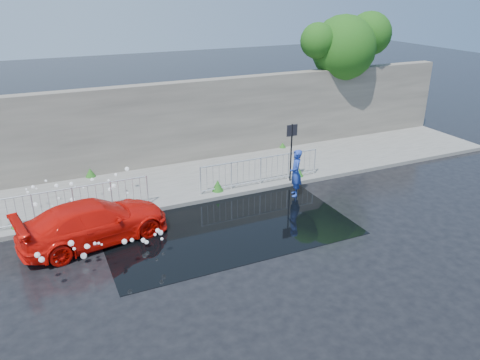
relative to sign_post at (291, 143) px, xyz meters
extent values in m
plane|color=black|center=(-4.20, -3.10, -1.72)|extent=(90.00, 90.00, 0.00)
cube|color=#5F5F5B|center=(-4.20, 1.90, -1.65)|extent=(30.00, 4.00, 0.15)
cube|color=#5F5F5B|center=(-4.20, -0.10, -1.64)|extent=(30.00, 0.25, 0.16)
cube|color=#565048|center=(-4.20, 4.10, 0.18)|extent=(30.00, 0.60, 3.50)
cube|color=black|center=(-3.70, -2.10, -1.72)|extent=(8.00, 5.00, 0.01)
cylinder|color=black|center=(0.00, 0.00, -0.47)|extent=(0.06, 0.06, 2.50)
cube|color=black|center=(0.00, 0.00, 0.53)|extent=(0.45, 0.04, 0.45)
cylinder|color=#332114|center=(5.80, 5.10, 0.78)|extent=(0.36, 0.36, 5.00)
sphere|color=#214911|center=(5.30, 4.30, 2.88)|extent=(3.14, 3.14, 3.14)
sphere|color=#214911|center=(6.80, 4.30, 3.48)|extent=(2.15, 2.15, 2.15)
sphere|color=#214911|center=(3.80, 4.30, 3.28)|extent=(1.68, 1.68, 1.68)
cylinder|color=silver|center=(-5.70, 0.25, -1.02)|extent=(0.05, 0.05, 1.10)
cylinder|color=silver|center=(-8.20, 0.25, -0.50)|extent=(5.00, 0.04, 0.04)
cylinder|color=silver|center=(-8.20, 0.25, -1.45)|extent=(5.00, 0.04, 0.04)
cylinder|color=silver|center=(-3.70, 0.25, -1.02)|extent=(0.05, 0.05, 1.10)
cylinder|color=silver|center=(1.30, 0.25, -1.02)|extent=(0.05, 0.05, 1.10)
cylinder|color=silver|center=(-1.20, 0.25, -0.50)|extent=(5.00, 0.04, 0.04)
cylinder|color=silver|center=(-1.20, 0.25, -1.45)|extent=(5.00, 0.04, 0.04)
cone|color=#144B17|center=(-10.00, 0.30, -1.39)|extent=(0.40, 0.40, 0.37)
cone|color=#144B17|center=(-6.20, 0.30, -1.42)|extent=(0.36, 0.36, 0.30)
cone|color=#144B17|center=(-3.00, 0.30, -1.35)|extent=(0.44, 0.44, 0.44)
cone|color=#144B17|center=(0.60, 0.30, -1.41)|extent=(0.38, 0.38, 0.34)
cone|color=#144B17|center=(-7.20, 3.80, -1.40)|extent=(0.42, 0.42, 0.36)
cone|color=#144B17|center=(1.80, 3.80, -1.45)|extent=(0.34, 0.34, 0.24)
sphere|color=white|center=(-9.26, 1.41, -0.78)|extent=(0.06, 0.06, 0.06)
sphere|color=white|center=(-6.92, 0.68, -0.95)|extent=(0.15, 0.15, 0.15)
sphere|color=white|center=(-6.37, 0.44, -1.10)|extent=(0.07, 0.07, 0.07)
sphere|color=white|center=(-9.58, 1.37, -0.74)|extent=(0.07, 0.07, 0.07)
sphere|color=white|center=(-6.04, -0.07, -1.37)|extent=(0.11, 0.11, 0.11)
sphere|color=white|center=(-8.92, 1.69, -0.66)|extent=(0.09, 0.09, 0.09)
sphere|color=white|center=(-7.78, 0.92, -0.82)|extent=(0.07, 0.07, 0.07)
sphere|color=white|center=(-9.55, 1.33, -0.84)|extent=(0.09, 0.09, 0.09)
sphere|color=white|center=(-7.29, -0.10, -1.29)|extent=(0.10, 0.10, 0.10)
sphere|color=white|center=(-8.02, 1.29, -0.89)|extent=(0.06, 0.06, 0.06)
sphere|color=white|center=(-9.36, 1.49, -0.74)|extent=(0.12, 0.12, 0.12)
sphere|color=white|center=(-8.35, -0.28, -1.28)|extent=(0.17, 0.17, 0.17)
sphere|color=white|center=(-6.78, 0.67, -0.83)|extent=(0.15, 0.15, 0.15)
sphere|color=white|center=(-8.37, 0.01, -1.21)|extent=(0.15, 0.15, 0.15)
sphere|color=white|center=(-7.75, -0.17, -1.31)|extent=(0.17, 0.17, 0.17)
sphere|color=white|center=(-6.17, -0.29, -1.28)|extent=(0.11, 0.11, 0.11)
sphere|color=white|center=(-6.62, 0.07, -1.40)|extent=(0.14, 0.14, 0.14)
sphere|color=white|center=(-8.32, -0.48, -1.46)|extent=(0.16, 0.16, 0.16)
sphere|color=white|center=(-8.39, -0.40, -1.38)|extent=(0.13, 0.13, 0.13)
sphere|color=white|center=(-8.92, -0.21, -1.36)|extent=(0.16, 0.16, 0.16)
sphere|color=white|center=(-6.88, 1.07, -0.76)|extent=(0.08, 0.08, 0.08)
sphere|color=white|center=(-8.13, 1.19, -0.72)|extent=(0.13, 0.13, 0.13)
sphere|color=white|center=(-6.16, -0.13, -1.30)|extent=(0.07, 0.07, 0.07)
sphere|color=white|center=(-8.63, 0.64, -0.95)|extent=(0.07, 0.07, 0.07)
sphere|color=white|center=(-7.83, -0.24, -1.51)|extent=(0.15, 0.15, 0.15)
sphere|color=white|center=(-6.55, 1.45, -0.74)|extent=(0.11, 0.11, 0.11)
sphere|color=white|center=(-6.08, 1.72, -0.68)|extent=(0.17, 0.17, 0.17)
sphere|color=white|center=(-7.41, 0.11, -1.12)|extent=(0.14, 0.14, 0.14)
sphere|color=white|center=(-8.62, 1.30, -0.75)|extent=(0.14, 0.14, 0.14)
sphere|color=white|center=(-8.55, 0.11, -1.13)|extent=(0.10, 0.10, 0.10)
sphere|color=white|center=(-8.90, 0.03, -1.19)|extent=(0.11, 0.11, 0.11)
sphere|color=white|center=(-8.20, 0.62, -1.08)|extent=(0.16, 0.16, 0.16)
sphere|color=white|center=(-9.37, 0.60, -1.01)|extent=(0.15, 0.15, 0.15)
sphere|color=white|center=(-8.87, 0.34, -1.05)|extent=(0.06, 0.06, 0.06)
sphere|color=white|center=(-8.45, -0.21, -1.46)|extent=(0.16, 0.16, 0.16)
sphere|color=white|center=(-7.39, 1.55, -0.82)|extent=(0.12, 0.12, 0.12)
sphere|color=white|center=(-7.24, -3.31, -0.87)|extent=(0.15, 0.15, 0.15)
sphere|color=white|center=(-9.08, -2.49, -1.27)|extent=(0.06, 0.06, 0.06)
sphere|color=white|center=(-8.14, -2.60, -1.19)|extent=(0.10, 0.10, 0.10)
sphere|color=white|center=(-8.59, -2.81, -0.86)|extent=(0.17, 0.17, 0.17)
sphere|color=white|center=(-7.80, -2.90, -1.05)|extent=(0.06, 0.06, 0.06)
sphere|color=white|center=(-9.46, -3.21, -0.79)|extent=(0.15, 0.15, 0.15)
sphere|color=white|center=(-6.25, -3.16, -0.83)|extent=(0.13, 0.13, 0.13)
sphere|color=white|center=(-6.55, -2.47, -1.44)|extent=(0.14, 0.14, 0.14)
sphere|color=white|center=(-8.20, -2.80, -1.07)|extent=(0.15, 0.15, 0.15)
sphere|color=white|center=(-8.56, -3.43, -0.71)|extent=(0.08, 0.08, 0.08)
sphere|color=white|center=(-6.20, -2.57, -1.27)|extent=(0.09, 0.09, 0.09)
sphere|color=white|center=(-6.46, -2.48, -1.52)|extent=(0.13, 0.13, 0.13)
sphere|color=white|center=(-7.98, -2.91, -0.97)|extent=(0.09, 0.09, 0.09)
sphere|color=white|center=(-6.16, -3.10, -0.95)|extent=(0.15, 0.15, 0.15)
sphere|color=white|center=(-7.07, -3.52, -0.76)|extent=(0.11, 0.11, 0.11)
sphere|color=white|center=(-6.01, -2.61, -1.45)|extent=(0.09, 0.09, 0.09)
sphere|color=white|center=(-7.92, -3.33, -0.75)|extent=(0.07, 0.07, 0.07)
sphere|color=white|center=(-9.37, -3.62, -0.72)|extent=(0.15, 0.15, 0.15)
sphere|color=white|center=(-8.73, -2.24, -1.46)|extent=(0.15, 0.15, 0.15)
sphere|color=white|center=(-8.91, -2.29, -1.60)|extent=(0.11, 0.11, 0.11)
sphere|color=white|center=(-8.30, -2.58, -1.47)|extent=(0.18, 0.18, 0.18)
sphere|color=white|center=(-9.05, -2.46, -1.53)|extent=(0.06, 0.06, 0.06)
imported|color=red|center=(-7.78, -1.39, -1.06)|extent=(4.82, 2.69, 1.32)
imported|color=#213DA5|center=(-0.36, -1.00, -0.82)|extent=(0.67, 0.78, 1.82)
camera|label=1|loc=(-9.02, -14.89, 5.66)|focal=35.00mm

